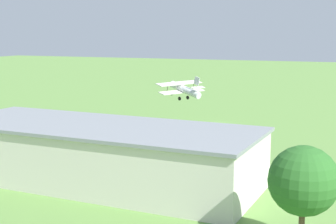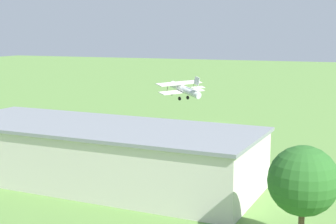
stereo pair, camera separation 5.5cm
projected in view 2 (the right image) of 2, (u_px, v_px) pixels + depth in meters
ground_plane at (216, 125)px, 90.58m from camera, size 400.00×400.00×0.00m
hangar at (99, 153)px, 55.84m from camera, size 36.13×15.43×6.42m
biplane at (184, 89)px, 86.36m from camera, size 7.82×9.47×4.24m
car_orange at (47, 139)px, 74.53m from camera, size 2.24×4.19×1.64m
person_watching_takeoff at (235, 151)px, 67.17m from camera, size 0.53×0.53×1.78m
person_by_parked_cars at (65, 134)px, 78.61m from camera, size 0.53×0.53×1.64m
person_near_hangar_door at (258, 151)px, 67.08m from camera, size 0.49×0.49×1.74m
person_walking_on_apron at (119, 137)px, 76.72m from camera, size 0.40×0.40×1.53m
tree_behind_hangar_right at (303, 181)px, 38.28m from camera, size 5.38×5.38×8.06m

